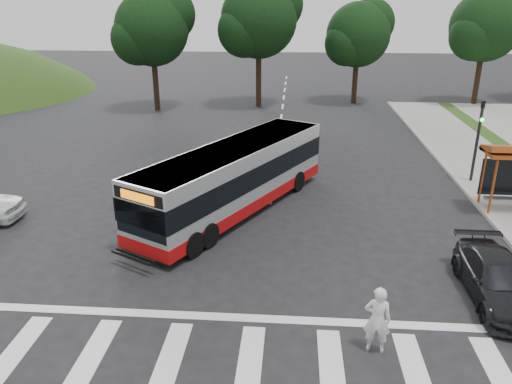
# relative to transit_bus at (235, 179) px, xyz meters

# --- Properties ---
(ground) EXTENTS (140.00, 140.00, 0.00)m
(ground) POSITION_rel_transit_bus_xyz_m (1.44, -4.24, -1.40)
(ground) COLOR black
(ground) RESTS_ON ground
(sidewalk_east) EXTENTS (4.00, 40.00, 0.12)m
(sidewalk_east) POSITION_rel_transit_bus_xyz_m (12.44, 3.76, -1.34)
(sidewalk_east) COLOR gray
(sidewalk_east) RESTS_ON ground
(curb_east) EXTENTS (0.30, 40.00, 0.15)m
(curb_east) POSITION_rel_transit_bus_xyz_m (10.44, 3.76, -1.32)
(curb_east) COLOR #9E9991
(curb_east) RESTS_ON ground
(crosswalk_ladder) EXTENTS (18.00, 2.60, 0.01)m
(crosswalk_ladder) POSITION_rel_transit_bus_xyz_m (1.44, -9.24, -1.39)
(crosswalk_ladder) COLOR silver
(crosswalk_ladder) RESTS_ON ground
(traffic_signal_ne_short) EXTENTS (0.18, 0.37, 4.00)m
(traffic_signal_ne_short) POSITION_rel_transit_bus_xyz_m (11.04, 4.25, 1.08)
(traffic_signal_ne_short) COLOR black
(traffic_signal_ne_short) RESTS_ON ground
(tree_ne_a) EXTENTS (6.16, 5.74, 9.30)m
(tree_ne_a) POSITION_rel_transit_bus_xyz_m (17.51, 23.82, 4.99)
(tree_ne_a) COLOR black
(tree_ne_a) RESTS_ON parking_lot
(tree_north_a) EXTENTS (6.60, 6.15, 10.17)m
(tree_north_a) POSITION_rel_transit_bus_xyz_m (-0.48, 21.83, 5.53)
(tree_north_a) COLOR black
(tree_north_a) RESTS_ON ground
(tree_north_b) EXTENTS (5.72, 5.33, 8.43)m
(tree_north_b) POSITION_rel_transit_bus_xyz_m (7.51, 23.82, 4.26)
(tree_north_b) COLOR black
(tree_north_b) RESTS_ON ground
(tree_north_c) EXTENTS (6.16, 5.74, 9.30)m
(tree_north_c) POSITION_rel_transit_bus_xyz_m (-8.49, 19.82, 4.89)
(tree_north_c) COLOR black
(tree_north_c) RESTS_ON ground
(transit_bus) EXTENTS (7.21, 10.63, 2.79)m
(transit_bus) POSITION_rel_transit_bus_xyz_m (0.00, 0.00, 0.00)
(transit_bus) COLOR #A8AAAD
(transit_bus) RESTS_ON ground
(pedestrian) EXTENTS (0.74, 0.55, 1.85)m
(pedestrian) POSITION_rel_transit_bus_xyz_m (4.57, -8.65, -0.47)
(pedestrian) COLOR silver
(pedestrian) RESTS_ON ground
(dark_sedan) EXTENTS (1.83, 4.41, 1.27)m
(dark_sedan) POSITION_rel_transit_bus_xyz_m (8.52, -5.98, -0.76)
(dark_sedan) COLOR black
(dark_sedan) RESTS_ON ground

